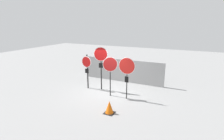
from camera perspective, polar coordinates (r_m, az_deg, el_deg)
ground_plane at (r=10.50m, az=-1.64°, el=-7.40°), size 40.00×40.00×0.00m
fence_back at (r=12.26m, az=3.32°, el=-0.14°), size 5.82×0.12×1.60m
stop_sign_0 at (r=10.87m, az=-8.20°, el=1.27°), size 0.69×0.16×2.16m
stop_sign_1 at (r=10.43m, az=-3.66°, el=3.53°), size 0.82×0.26×2.67m
stop_sign_2 at (r=9.51m, az=-0.60°, el=1.03°), size 0.76×0.36×2.26m
stop_sign_3 at (r=9.14m, az=4.87°, el=0.53°), size 0.90×0.12×2.31m
traffic_cone_0 at (r=8.16m, az=-0.87°, el=-12.01°), size 0.46×0.46×0.61m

